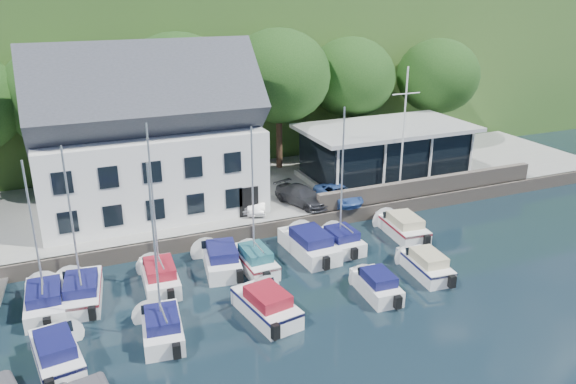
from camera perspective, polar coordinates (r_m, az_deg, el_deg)
name	(u,v)px	position (r m, az deg, el deg)	size (l,w,h in m)	color
ground	(365,323)	(27.89, 7.84, -13.00)	(180.00, 180.00, 0.00)	black
quay	(246,195)	(41.98, -4.28, -0.33)	(60.00, 13.00, 1.00)	#979792
quay_face	(279,228)	(36.33, -0.93, -3.64)	(60.00, 0.30, 1.00)	#6F6459
hillside	(140,41)	(83.06, -14.79, 14.61)	(160.00, 75.00, 16.00)	#2D521E
harbor_building	(148,146)	(38.01, -14.03, 4.60)	(14.40, 8.20, 8.70)	white
club_pavilion	(385,152)	(44.48, 9.84, 4.07)	(13.20, 7.20, 4.10)	black
seawall	(430,186)	(41.90, 14.23, 0.64)	(18.00, 0.50, 1.20)	#6F6459
car_silver	(249,199)	(38.12, -3.94, -0.70)	(1.45, 3.59, 1.22)	silver
car_white	(256,202)	(37.73, -3.23, -1.02)	(1.16, 3.32, 1.09)	silver
car_dgrey	(302,196)	(38.57, 1.42, -0.37)	(1.77, 4.35, 1.26)	#2D2E32
car_blue	(339,194)	(39.15, 5.17, -0.16)	(1.43, 3.62, 1.24)	#325499
flagpole	(403,133)	(40.07, 11.64, 5.90)	(2.19, 0.20, 9.13)	white
tree_1	(60,121)	(43.00, -22.12, 6.69)	(7.64, 7.64, 10.44)	#13340F
tree_2	(180,109)	(42.92, -10.94, 8.29)	(8.18, 8.18, 11.18)	#13340F
tree_3	(279,100)	(45.41, -0.92, 9.32)	(8.21, 8.21, 11.23)	#13340F
tree_4	(350,98)	(49.20, 6.34, 9.48)	(7.52, 7.52, 10.27)	#13340F
tree_5	(436,95)	(52.75, 14.81, 9.50)	(7.29, 7.29, 9.96)	#13340F
boat_r1_0	(34,233)	(29.31, -24.41, -3.79)	(2.02, 6.19, 8.35)	white
boat_r1_1	(72,225)	(29.33, -21.07, -3.11)	(2.02, 6.10, 8.51)	white
boat_r1_2	(154,210)	(29.59, -13.47, -1.83)	(1.90, 5.84, 8.73)	white
boat_r1_3	(221,257)	(32.25, -6.82, -6.53)	(2.02, 6.01, 1.51)	white
boat_r1_4	(253,200)	(30.68, -3.59, -0.77)	(1.73, 5.77, 8.45)	white
boat_r1_5	(309,242)	(33.76, 2.15, -5.07)	(2.24, 6.71, 1.57)	white
boat_r1_6	(342,184)	(33.25, 5.49, 0.80)	(1.98, 5.00, 8.38)	white
boat_r1_7	(402,224)	(37.04, 11.56, -3.25)	(2.03, 6.15, 1.40)	white
boat_r2_0	(56,351)	(26.37, -22.48, -14.67)	(1.82, 5.64, 1.56)	white
boat_r2_1	(155,254)	(25.15, -13.33, -6.15)	(1.90, 5.29, 8.51)	white
boat_r2_2	(266,302)	(27.72, -2.24, -11.15)	(2.00, 5.79, 1.53)	white
boat_r2_3	(376,283)	(29.92, 8.96, -9.07)	(1.67, 4.84, 1.36)	white
boat_r2_4	(426,262)	(32.45, 13.80, -6.97)	(1.73, 5.47, 1.38)	white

